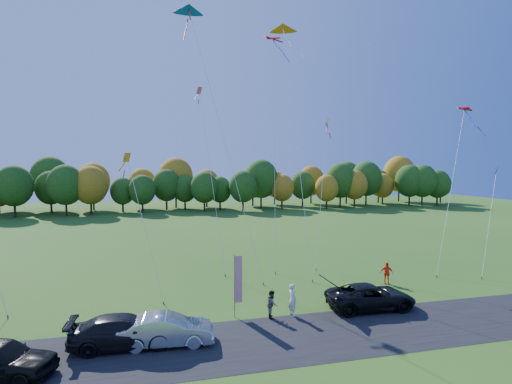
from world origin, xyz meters
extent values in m
plane|color=#285316|center=(0.00, 0.00, 0.00)|extent=(160.00, 160.00, 0.00)
cube|color=black|center=(0.00, -4.00, 0.01)|extent=(90.00, 6.00, 0.01)
imported|color=black|center=(5.69, -1.15, 0.77)|extent=(5.69, 2.84, 1.55)
imported|color=silver|center=(-6.93, -3.26, 0.77)|extent=(4.82, 2.02, 1.55)
imported|color=black|center=(-8.97, -2.92, 0.78)|extent=(5.46, 2.38, 1.56)
imported|color=white|center=(0.50, -1.09, 0.97)|extent=(0.58, 0.78, 1.94)
imported|color=gray|center=(-0.77, -1.06, 0.81)|extent=(0.74, 0.88, 1.62)
imported|color=#F53917|center=(9.59, 3.28, 0.83)|extent=(1.05, 0.74, 1.66)
cylinder|color=#999999|center=(-2.91, -0.41, 1.89)|extent=(0.06, 0.06, 3.77)
cube|color=red|center=(-2.67, -0.40, 2.26)|extent=(0.47, 0.05, 2.83)
cube|color=navy|center=(-2.67, -0.37, 3.31)|extent=(0.47, 0.04, 0.74)
cylinder|color=#4C3F33|center=(0.37, 5.21, 0.10)|extent=(0.08, 0.08, 0.20)
cone|color=#0A4498|center=(-4.24, 14.52, 23.26)|extent=(2.90, 2.22, 3.17)
cylinder|color=#4C3F33|center=(2.13, 7.83, 0.10)|extent=(0.08, 0.08, 0.20)
cube|color=red|center=(5.44, 19.97, 22.90)|extent=(4.27, 1.46, 1.56)
cylinder|color=#4C3F33|center=(4.26, 4.99, 0.10)|extent=(0.08, 0.08, 0.20)
cone|color=orange|center=(4.21, 12.68, 21.67)|extent=(2.65, 2.02, 2.89)
cylinder|color=#4C3F33|center=(14.45, 3.79, 0.10)|extent=(0.08, 0.08, 0.20)
cube|color=red|center=(21.59, 9.56, 14.43)|extent=(2.72, 0.96, 1.07)
cylinder|color=#4C3F33|center=(-7.00, 2.74, 0.10)|extent=(0.08, 0.08, 0.20)
cube|color=orange|center=(-9.49, 8.42, 9.63)|extent=(1.21, 1.21, 1.44)
cylinder|color=#4C3F33|center=(-16.01, 2.57, 0.10)|extent=(0.08, 0.08, 0.20)
cylinder|color=#4C3F33|center=(5.80, 8.05, 0.10)|extent=(0.08, 0.08, 0.20)
cube|color=white|center=(9.08, 13.55, 13.25)|extent=(1.32, 1.32, 1.57)
cylinder|color=#4C3F33|center=(-2.05, 8.16, 0.10)|extent=(0.08, 0.08, 0.20)
cube|color=#F75254|center=(-3.31, 14.78, 15.99)|extent=(1.18, 1.18, 1.40)
cylinder|color=#4C3F33|center=(17.60, 2.52, 0.10)|extent=(0.08, 0.08, 0.20)
cube|color=#0B40A4|center=(22.75, 6.68, 8.53)|extent=(1.11, 1.11, 1.32)
camera|label=1|loc=(-7.27, -23.32, 9.11)|focal=28.00mm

